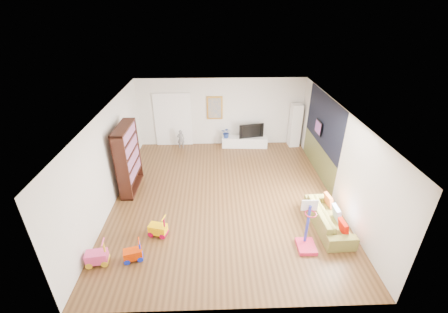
{
  "coord_description": "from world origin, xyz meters",
  "views": [
    {
      "loc": [
        -0.27,
        -7.48,
        5.32
      ],
      "look_at": [
        0.0,
        0.4,
        1.15
      ],
      "focal_mm": 24.0,
      "sensor_mm": 36.0,
      "label": 1
    }
  ],
  "objects_px": {
    "media_console": "(245,142)",
    "basketball_hoop": "(309,227)",
    "bookshelf": "(128,159)",
    "sofa": "(329,218)"
  },
  "relations": [
    {
      "from": "bookshelf",
      "to": "sofa",
      "type": "relative_size",
      "value": 1.12
    },
    {
      "from": "media_console",
      "to": "basketball_hoop",
      "type": "height_order",
      "value": "basketball_hoop"
    },
    {
      "from": "bookshelf",
      "to": "sofa",
      "type": "bearing_deg",
      "value": -19.37
    },
    {
      "from": "media_console",
      "to": "bookshelf",
      "type": "distance_m",
      "value": 4.85
    },
    {
      "from": "sofa",
      "to": "basketball_hoop",
      "type": "xyz_separation_m",
      "value": [
        -0.78,
        -0.74,
        0.36
      ]
    },
    {
      "from": "sofa",
      "to": "basketball_hoop",
      "type": "height_order",
      "value": "basketball_hoop"
    },
    {
      "from": "bookshelf",
      "to": "basketball_hoop",
      "type": "height_order",
      "value": "bookshelf"
    },
    {
      "from": "media_console",
      "to": "bookshelf",
      "type": "height_order",
      "value": "bookshelf"
    },
    {
      "from": "bookshelf",
      "to": "sofa",
      "type": "distance_m",
      "value": 5.97
    },
    {
      "from": "bookshelf",
      "to": "sofa",
      "type": "xyz_separation_m",
      "value": [
        5.56,
        -2.03,
        -0.77
      ]
    }
  ]
}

